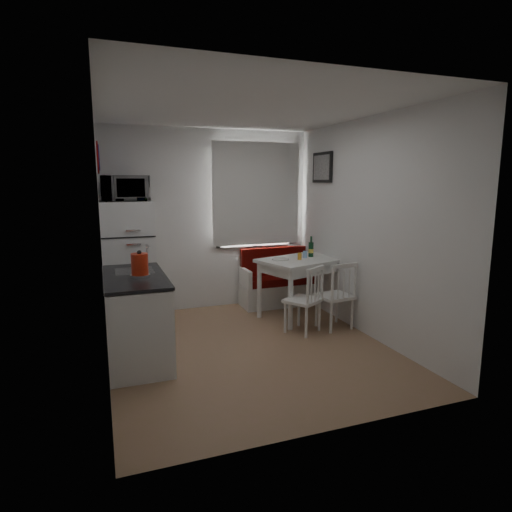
# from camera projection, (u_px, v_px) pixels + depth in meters

# --- Properties ---
(floor) EXTENTS (3.00, 3.50, 0.02)m
(floor) POSITION_uv_depth(u_px,v_px,m) (249.00, 348.00, 4.83)
(floor) COLOR #9E7B54
(floor) RESTS_ON ground
(ceiling) EXTENTS (3.00, 3.50, 0.02)m
(ceiling) POSITION_uv_depth(u_px,v_px,m) (248.00, 108.00, 4.38)
(ceiling) COLOR white
(ceiling) RESTS_ON wall_back
(wall_back) EXTENTS (3.00, 0.02, 2.60)m
(wall_back) POSITION_uv_depth(u_px,v_px,m) (209.00, 220.00, 6.22)
(wall_back) COLOR white
(wall_back) RESTS_ON floor
(wall_front) EXTENTS (3.00, 0.02, 2.60)m
(wall_front) POSITION_uv_depth(u_px,v_px,m) (331.00, 262.00, 2.98)
(wall_front) COLOR white
(wall_front) RESTS_ON floor
(wall_left) EXTENTS (0.02, 3.50, 2.60)m
(wall_left) POSITION_uv_depth(u_px,v_px,m) (101.00, 240.00, 4.10)
(wall_left) COLOR white
(wall_left) RESTS_ON floor
(wall_right) EXTENTS (0.02, 3.50, 2.60)m
(wall_right) POSITION_uv_depth(u_px,v_px,m) (367.00, 229.00, 5.11)
(wall_right) COLOR white
(wall_right) RESTS_ON floor
(window) EXTENTS (1.22, 0.06, 1.47)m
(window) POSITION_uv_depth(u_px,v_px,m) (255.00, 197.00, 6.38)
(window) COLOR white
(window) RESTS_ON wall_back
(curtain) EXTENTS (1.35, 0.02, 1.50)m
(curtain) POSITION_uv_depth(u_px,v_px,m) (257.00, 194.00, 6.30)
(curtain) COLOR white
(curtain) RESTS_ON wall_back
(kitchen_counter) EXTENTS (0.62, 1.32, 1.16)m
(kitchen_counter) POSITION_uv_depth(u_px,v_px,m) (136.00, 317.00, 4.49)
(kitchen_counter) COLOR white
(kitchen_counter) RESTS_ON floor
(wall_sign) EXTENTS (0.03, 0.40, 0.40)m
(wall_sign) POSITION_uv_depth(u_px,v_px,m) (98.00, 157.00, 5.30)
(wall_sign) COLOR #1A27A1
(wall_sign) RESTS_ON wall_left
(picture_frame) EXTENTS (0.04, 0.52, 0.42)m
(picture_frame) POSITION_uv_depth(u_px,v_px,m) (322.00, 167.00, 5.99)
(picture_frame) COLOR black
(picture_frame) RESTS_ON wall_right
(bench) EXTENTS (1.20, 0.46, 0.86)m
(bench) POSITION_uv_depth(u_px,v_px,m) (280.00, 286.00, 6.52)
(bench) COLOR white
(bench) RESTS_ON floor
(dining_table) EXTENTS (1.27, 1.06, 0.82)m
(dining_table) POSITION_uv_depth(u_px,v_px,m) (301.00, 265.00, 5.84)
(dining_table) COLOR white
(dining_table) RESTS_ON floor
(chair_left) EXTENTS (0.53, 0.55, 0.45)m
(chair_left) POSITION_uv_depth(u_px,v_px,m) (306.00, 293.00, 5.19)
(chair_left) COLOR white
(chair_left) RESTS_ON floor
(chair_right) EXTENTS (0.45, 0.44, 0.46)m
(chair_right) POSITION_uv_depth(u_px,v_px,m) (338.00, 289.00, 5.33)
(chair_right) COLOR white
(chair_right) RESTS_ON floor
(fridge) EXTENTS (0.64, 0.64, 1.61)m
(fridge) POSITION_uv_depth(u_px,v_px,m) (129.00, 263.00, 5.59)
(fridge) COLOR white
(fridge) RESTS_ON floor
(microwave) EXTENTS (0.58, 0.39, 0.32)m
(microwave) POSITION_uv_depth(u_px,v_px,m) (125.00, 188.00, 5.37)
(microwave) COLOR white
(microwave) RESTS_ON fridge
(kettle) EXTENTS (0.20, 0.20, 0.27)m
(kettle) POSITION_uv_depth(u_px,v_px,m) (140.00, 265.00, 4.28)
(kettle) COLOR red
(kettle) RESTS_ON kitchen_counter
(wine_bottle) EXTENTS (0.07, 0.07, 0.29)m
(wine_bottle) POSITION_uv_depth(u_px,v_px,m) (311.00, 247.00, 5.96)
(wine_bottle) COLOR #133D22
(wine_bottle) RESTS_ON dining_table
(drinking_glass_orange) EXTENTS (0.05, 0.05, 0.09)m
(drinking_glass_orange) POSITION_uv_depth(u_px,v_px,m) (300.00, 256.00, 5.76)
(drinking_glass_orange) COLOR orange
(drinking_glass_orange) RESTS_ON dining_table
(drinking_glass_blue) EXTENTS (0.06, 0.06, 0.10)m
(drinking_glass_blue) POSITION_uv_depth(u_px,v_px,m) (305.00, 254.00, 5.89)
(drinking_glass_blue) COLOR #90C0F5
(drinking_glass_blue) RESTS_ON dining_table
(plate) EXTENTS (0.23, 0.23, 0.02)m
(plate) POSITION_uv_depth(u_px,v_px,m) (280.00, 259.00, 5.74)
(plate) COLOR white
(plate) RESTS_ON dining_table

